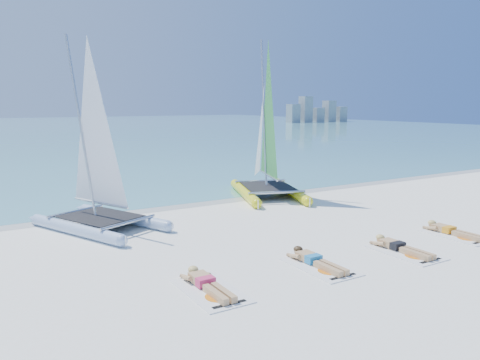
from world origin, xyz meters
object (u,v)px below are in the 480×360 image
object	(u,v)px
towel_d	(456,235)
sunbather_d	(450,230)
sunbather_a	(206,283)
sunbather_c	(399,246)
catamaran_yellow	(265,144)
towel_c	(405,252)
catamaran_blue	(96,170)
towel_a	(211,291)
towel_b	(320,267)
sunbather_b	(315,260)

from	to	relation	value
towel_d	sunbather_d	size ratio (longest dim) A/B	1.07
sunbather_a	sunbather_c	bearing A→B (deg)	-3.61
catamaran_yellow	sunbather_a	world-z (taller)	catamaran_yellow
towel_c	towel_d	world-z (taller)	same
catamaran_blue	sunbather_d	size ratio (longest dim) A/B	3.42
towel_a	sunbather_c	xyz separation A→B (m)	(5.28, -0.14, 0.11)
towel_c	sunbather_c	world-z (taller)	sunbather_c
towel_b	towel_c	size ratio (longest dim) A/B	1.00
towel_c	sunbather_d	size ratio (longest dim) A/B	1.07
towel_b	sunbather_b	size ratio (longest dim) A/B	1.07
towel_a	sunbather_d	bearing A→B (deg)	1.10
catamaran_blue	sunbather_b	size ratio (longest dim) A/B	3.42
towel_c	towel_d	xyz separation A→B (m)	(2.48, 0.29, 0.00)
catamaran_blue	towel_d	world-z (taller)	catamaran_blue
towel_c	sunbather_d	bearing A→B (deg)	10.98
catamaran_yellow	towel_c	xyz separation A→B (m)	(-1.28, -8.18, -2.03)
catamaran_blue	towel_a	distance (m)	6.27
catamaran_blue	sunbather_c	size ratio (longest dim) A/B	3.42
catamaran_blue	sunbather_b	distance (m)	6.97
catamaran_yellow	towel_a	world-z (taller)	catamaran_yellow
sunbather_b	catamaran_yellow	bearing A→B (deg)	63.84
towel_b	catamaran_yellow	bearing A→B (deg)	64.39
sunbather_b	sunbather_d	bearing A→B (deg)	-0.10
sunbather_c	towel_d	distance (m)	2.49
towel_a	sunbather_a	world-z (taller)	sunbather_a
towel_b	sunbather_d	world-z (taller)	sunbather_d
towel_a	towel_d	bearing A→B (deg)	-0.32
sunbather_a	catamaran_yellow	bearing A→B (deg)	49.40
towel_d	towel_b	bearing A→B (deg)	179.90
catamaran_blue	towel_b	bearing A→B (deg)	-84.07
catamaran_blue	towel_b	xyz separation A→B (m)	(3.47, -6.02, -1.75)
sunbather_c	towel_b	bearing A→B (deg)	177.55
catamaran_blue	towel_d	size ratio (longest dim) A/B	3.19
catamaran_blue	towel_c	size ratio (longest dim) A/B	3.19
catamaran_blue	sunbather_b	bearing A→B (deg)	-83.26
catamaran_blue	sunbather_d	xyz separation A→B (m)	(8.44, -5.83, -1.64)
towel_c	sunbather_a	bearing A→B (deg)	174.32
catamaran_blue	sunbather_d	distance (m)	10.39
towel_a	sunbather_b	distance (m)	2.79
sunbather_a	sunbather_b	world-z (taller)	same
sunbather_b	sunbather_d	distance (m)	4.98
towel_a	sunbather_b	bearing A→B (deg)	3.24
towel_b	towel_c	world-z (taller)	same
sunbather_a	towel_d	bearing A→B (deg)	-1.73
sunbather_a	sunbather_c	xyz separation A→B (m)	(5.28, -0.33, 0.00)
towel_a	sunbather_a	bearing A→B (deg)	90.00
catamaran_blue	sunbather_b	world-z (taller)	catamaran_blue
sunbather_d	sunbather_c	bearing A→B (deg)	-173.34
towel_a	towel_c	bearing A→B (deg)	-3.61
sunbather_a	sunbather_d	xyz separation A→B (m)	(7.76, -0.04, 0.00)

